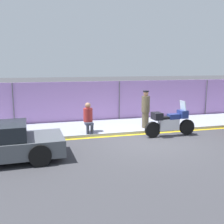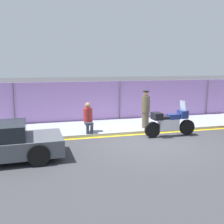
{
  "view_description": "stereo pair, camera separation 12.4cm",
  "coord_description": "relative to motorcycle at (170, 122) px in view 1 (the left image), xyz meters",
  "views": [
    {
      "loc": [
        -4.15,
        -9.51,
        3.07
      ],
      "look_at": [
        -1.02,
        1.96,
        0.94
      ],
      "focal_mm": 42.0,
      "sensor_mm": 36.0,
      "label": 1
    },
    {
      "loc": [
        -4.03,
        -9.54,
        3.07
      ],
      "look_at": [
        -1.02,
        1.96,
        0.94
      ],
      "focal_mm": 42.0,
      "sensor_mm": 36.0,
      "label": 2
    }
  ],
  "objects": [
    {
      "name": "storefront_fence",
      "position": [
        -1.22,
        3.68,
        0.49
      ],
      "size": [
        38.75,
        0.17,
        2.22
      ],
      "color": "#AD7FC6",
      "rests_on": "ground_plane"
    },
    {
      "name": "officer_standing",
      "position": [
        -0.63,
        1.26,
        0.41
      ],
      "size": [
        0.39,
        0.39,
        1.77
      ],
      "color": "brown",
      "rests_on": "sidewalk"
    },
    {
      "name": "sidewalk",
      "position": [
        -1.22,
        2.15,
        -0.56
      ],
      "size": [
        40.79,
        2.89,
        0.12
      ],
      "color": "#8E93A3",
      "rests_on": "ground_plane"
    },
    {
      "name": "curb_paint_stripe",
      "position": [
        -1.22,
        0.61,
        -0.62
      ],
      "size": [
        40.79,
        0.18,
        0.01
      ],
      "color": "gold",
      "rests_on": "ground_plane"
    },
    {
      "name": "motorcycle",
      "position": [
        0.0,
        0.0,
        0.0
      ],
      "size": [
        2.37,
        0.53,
        1.54
      ],
      "rotation": [
        0.0,
        0.0,
        0.03
      ],
      "color": "black",
      "rests_on": "ground_plane"
    },
    {
      "name": "ground_plane",
      "position": [
        -1.22,
        -0.57,
        -0.62
      ],
      "size": [
        120.0,
        120.0,
        0.0
      ],
      "primitive_type": "plane",
      "color": "#38383D"
    },
    {
      "name": "person_seated_on_curb",
      "position": [
        -3.39,
        1.17,
        0.23
      ],
      "size": [
        0.41,
        0.69,
        1.32
      ],
      "color": "#2D3342",
      "rests_on": "sidewalk"
    }
  ]
}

